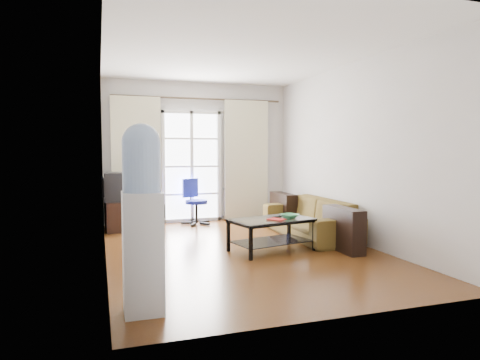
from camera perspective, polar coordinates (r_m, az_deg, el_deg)
name	(u,v)px	position (r m, az deg, el deg)	size (l,w,h in m)	color
floor	(240,249)	(6.08, 0.01, -9.22)	(5.20, 5.20, 0.00)	#5C3515
ceiling	(240,54)	(6.07, 0.01, 16.46)	(5.20, 5.20, 0.00)	white
wall_back	(199,152)	(8.43, -5.55, 3.70)	(3.60, 0.02, 2.70)	beige
wall_front	(341,155)	(3.55, 13.31, 3.23)	(3.60, 0.02, 2.70)	beige
wall_left	(104,153)	(5.62, -17.71, 3.39)	(0.02, 5.20, 2.70)	beige
wall_right	(353,153)	(6.71, 14.80, 3.52)	(0.02, 5.20, 2.70)	beige
french_door	(192,166)	(8.35, -6.46, 1.81)	(1.16, 0.06, 2.15)	white
curtain_rod	(199,99)	(8.39, -5.45, 10.75)	(0.04, 0.04, 3.30)	#4C3F2D
curtain_left	(136,161)	(8.13, -13.64, 2.54)	(0.90, 0.07, 2.35)	beige
curtain_right	(246,160)	(8.58, 0.84, 2.72)	(0.90, 0.07, 2.35)	beige
radiator	(239,203)	(8.61, -0.15, -3.08)	(0.64, 0.12, 0.64)	gray
sofa	(309,217)	(7.03, 9.17, -4.95)	(0.83, 2.08, 0.61)	brown
coffee_table	(272,230)	(5.94, 4.23, -6.69)	(1.22, 0.86, 0.45)	silver
bowl	(290,216)	(5.98, 6.63, -4.81)	(0.31, 0.31, 0.06)	#338C54
book	(273,220)	(5.72, 4.38, -5.38)	(0.26, 0.27, 0.02)	#A83514
remote	(277,217)	(6.02, 4.94, -4.92)	(0.17, 0.05, 0.02)	black
tv_stand	(119,215)	(7.77, -15.78, -4.56)	(0.46, 0.69, 0.51)	black
crt_tv	(119,187)	(7.71, -15.86, -0.87)	(0.58, 0.58, 0.49)	black
task_chair	(196,211)	(8.10, -5.95, -4.10)	(0.77, 0.77, 0.85)	black
water_cooler	(142,215)	(3.71, -12.88, -4.56)	(0.35, 0.33, 1.62)	silver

